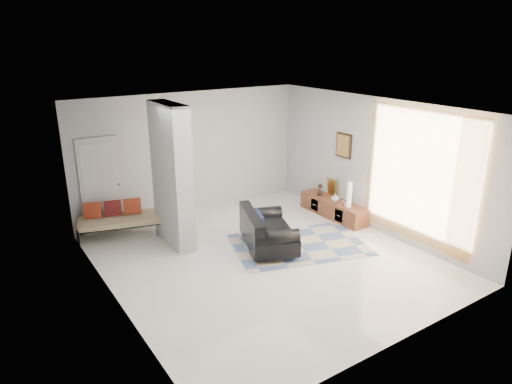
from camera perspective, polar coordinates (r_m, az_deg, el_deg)
floor at (r=8.61m, az=1.22°, el=-8.38°), size 6.00×6.00×0.00m
ceiling at (r=7.74m, az=1.36°, el=10.39°), size 6.00×6.00×0.00m
wall_back at (r=10.57m, az=-8.06°, el=4.77°), size 6.00×0.00×6.00m
wall_front at (r=6.03m, az=17.90°, el=-7.03°), size 6.00×0.00×6.00m
wall_left at (r=6.96m, az=-17.68°, el=-3.47°), size 0.00×6.00×6.00m
wall_right at (r=9.83m, az=14.59°, el=3.28°), size 0.00×6.00×6.00m
partition_column at (r=8.90m, az=-10.49°, el=1.96°), size 0.35×1.20×2.80m
hallway_door at (r=9.95m, az=-18.79°, el=0.77°), size 0.85×0.06×2.04m
curtain at (r=9.06m, az=19.62°, el=1.80°), size 0.00×2.55×2.55m
wall_art at (r=10.35m, az=10.90°, el=5.75°), size 0.04×0.45×0.55m
media_console at (r=10.64m, az=9.64°, el=-1.97°), size 0.45×1.83×0.80m
loveseat at (r=8.88m, az=1.18°, el=-4.91°), size 1.33×1.68×0.76m
daybed at (r=9.76m, az=-16.65°, el=-3.13°), size 1.83×1.15×0.77m
area_rug at (r=9.19m, az=5.40°, el=-6.58°), size 2.96×2.40×0.01m
cylinder_lamp at (r=10.13m, az=11.59°, el=-0.31°), size 0.10×0.10×0.55m
bronze_figurine at (r=10.79m, az=8.00°, el=0.29°), size 0.16×0.16×0.27m
vase at (r=10.44m, az=9.88°, el=-0.69°), size 0.20×0.20×0.19m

